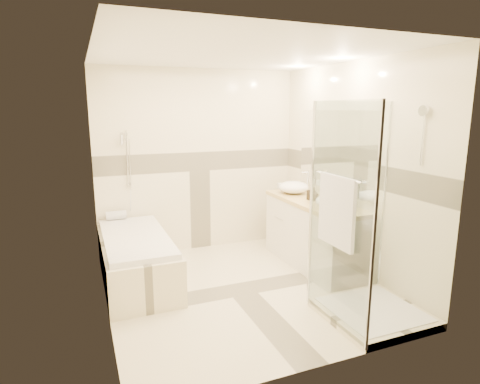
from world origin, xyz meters
name	(u,v)px	position (x,y,z in m)	size (l,w,h in m)	color
room	(245,177)	(0.06, 0.01, 1.26)	(2.82, 3.02, 2.52)	beige
bathtub	(136,256)	(-1.02, 0.65, 0.31)	(0.75, 1.70, 0.56)	beige
vanity	(314,233)	(1.12, 0.30, 0.43)	(0.58, 1.62, 0.85)	silver
shower_enclosure	(360,267)	(0.83, -0.97, 0.51)	(0.96, 0.93, 2.04)	beige
vessel_sink_near	(293,187)	(1.10, 0.80, 0.93)	(0.41, 0.41, 0.16)	white
vessel_sink_far	(334,201)	(1.10, -0.12, 0.93)	(0.41, 0.41, 0.16)	white
faucet_near	(307,180)	(1.32, 0.80, 1.02)	(0.12, 0.03, 0.29)	silver
faucet_far	(350,193)	(1.32, -0.12, 1.02)	(0.12, 0.03, 0.29)	silver
amenity_bottle_a	(311,193)	(1.10, 0.36, 0.94)	(0.08, 0.08, 0.18)	black
amenity_bottle_b	(313,194)	(1.10, 0.31, 0.93)	(0.13, 0.13, 0.17)	black
folded_towels	(286,187)	(1.10, 1.02, 0.89)	(0.16, 0.26, 0.08)	silver
rolled_towel	(116,215)	(-1.16, 1.41, 0.62)	(0.11, 0.11, 0.25)	silver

